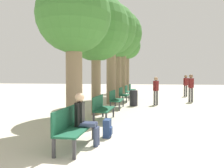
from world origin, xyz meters
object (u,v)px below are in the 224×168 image
object	(u,v)px
bench_row_1	(102,107)
backpack	(107,128)
tree_row_1	(96,28)
bench_row_5	(131,88)
pedestrian_near	(191,86)
pedestrian_mid	(156,89)
bench_row_0	(72,125)
bench_row_3	(123,94)
bench_row_4	(128,91)
tree_row_0	(74,19)
tree_row_5	(128,47)
tree_row_4	(123,45)
trash_bin	(134,98)
bench_row_2	(115,98)
person_seated	(84,117)
pedestrian_far	(186,84)
tree_row_3	(118,34)
tree_row_2	(111,31)

from	to	relation	value
bench_row_1	backpack	xyz separation A→B (m)	(0.65, -2.12, -0.28)
tree_row_1	backpack	size ratio (longest dim) A/B	10.67
bench_row_5	pedestrian_near	distance (m)	7.19
pedestrian_mid	bench_row_0	bearing A→B (deg)	-104.70
bench_row_3	bench_row_5	world-z (taller)	same
bench_row_1	bench_row_3	distance (m)	6.16
bench_row_0	bench_row_4	bearing A→B (deg)	90.00
bench_row_3	pedestrian_mid	xyz separation A→B (m)	(2.06, -1.38, 0.41)
bench_row_3	tree_row_0	distance (m)	8.18
tree_row_0	tree_row_5	world-z (taller)	tree_row_5
tree_row_4	trash_bin	size ratio (longest dim) A/B	6.42
bench_row_2	bench_row_3	size ratio (longest dim) A/B	1.00
bench_row_4	backpack	world-z (taller)	bench_row_4
bench_row_5	backpack	bearing A→B (deg)	-87.43
person_seated	pedestrian_far	xyz separation A→B (m)	(4.29, 13.39, 0.34)
bench_row_2	tree_row_5	distance (m)	11.48
tree_row_1	tree_row_5	xyz separation A→B (m)	(-0.00, 12.62, 0.92)
tree_row_4	trash_bin	distance (m)	7.48
tree_row_1	backpack	bearing A→B (deg)	-70.69
pedestrian_near	pedestrian_far	distance (m)	3.95
tree_row_4	pedestrian_near	distance (m)	6.97
bench_row_0	bench_row_5	xyz separation A→B (m)	(0.00, 15.41, 0.00)
tree_row_1	pedestrian_far	distance (m)	10.92
tree_row_4	pedestrian_near	world-z (taller)	tree_row_4
tree_row_1	tree_row_4	distance (m)	9.29
pedestrian_near	person_seated	bearing A→B (deg)	-113.06
tree_row_0	tree_row_5	distance (m)	15.35
bench_row_0	tree_row_1	size ratio (longest dim) A/B	0.30
bench_row_5	pedestrian_near	bearing A→B (deg)	-53.48
tree_row_1	person_seated	distance (m)	5.12
bench_row_1	tree_row_0	bearing A→B (deg)	-109.05
backpack	pedestrian_far	distance (m)	13.23
pedestrian_far	tree_row_5	bearing A→B (deg)	146.74
tree_row_3	backpack	size ratio (longest dim) A/B	13.22
bench_row_3	bench_row_5	distance (m)	6.16
tree_row_5	person_seated	bearing A→B (deg)	-87.40
bench_row_3	pedestrian_near	distance (m)	4.31
bench_row_4	pedestrian_far	distance (m)	4.73
tree_row_5	pedestrian_far	bearing A→B (deg)	-33.26
tree_row_2	tree_row_4	bearing A→B (deg)	90.00
tree_row_0	pedestrian_mid	xyz separation A→B (m)	(2.58, 6.27, -2.43)
trash_bin	bench_row_2	bearing A→B (deg)	-127.93
tree_row_2	tree_row_5	xyz separation A→B (m)	(-0.00, 9.08, 0.28)
tree_row_5	pedestrian_near	world-z (taller)	tree_row_5
tree_row_3	tree_row_4	xyz separation A→B (m)	(-0.00, 2.88, -0.38)
pedestrian_near	bench_row_0	bearing A→B (deg)	-113.86
pedestrian_near	bench_row_1	bearing A→B (deg)	-123.03
tree_row_0	tree_row_3	bearing A→B (deg)	90.00
bench_row_5	pedestrian_far	xyz separation A→B (m)	(4.53, -1.82, 0.49)
tree_row_4	person_seated	distance (m)	13.84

